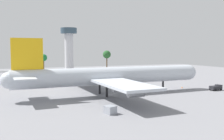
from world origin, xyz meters
TOP-DOWN VIEW (x-y plane):
  - ground_plane at (0.00, 0.00)m, footprint 272.68×272.68m
  - cargo_airplane at (-0.54, -0.00)m, footprint 68.17×54.34m
  - baggage_tug at (38.32, -7.13)m, footprint 4.61×2.80m
  - cargo_container_fore at (-10.68, -23.11)m, footprint 2.79×3.02m
  - safety_cone_nose at (30.68, 2.32)m, footprint 0.44×0.44m
  - control_tower at (10.53, 96.63)m, footprint 11.04×11.04m
  - tree_line_backdrop at (-29.28, 111.67)m, footprint 117.86×6.89m

SIDE VIEW (x-z plane):
  - ground_plane at x=0.00m, z-range 0.00..0.00m
  - safety_cone_nose at x=30.68m, z-range 0.00..0.63m
  - cargo_container_fore at x=-10.68m, z-range 0.00..1.87m
  - baggage_tug at x=38.32m, z-range 0.06..2.07m
  - cargo_airplane at x=-0.54m, z-range -2.87..15.30m
  - tree_line_backdrop at x=-29.28m, z-range 1.95..17.91m
  - control_tower at x=10.53m, z-range 3.24..32.69m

